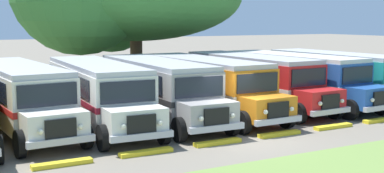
# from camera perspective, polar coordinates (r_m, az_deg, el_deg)

# --- Properties ---
(ground_plane) EXTENTS (220.00, 220.00, 0.00)m
(ground_plane) POSITION_cam_1_polar(r_m,az_deg,el_deg) (20.73, 5.92, -5.81)
(ground_plane) COLOR slate
(parked_bus_slot_1) EXTENTS (3.23, 10.92, 2.82)m
(parked_bus_slot_1) POSITION_cam_1_polar(r_m,az_deg,el_deg) (23.33, -18.96, -0.73)
(parked_bus_slot_1) COLOR silver
(parked_bus_slot_1) RESTS_ON ground_plane
(parked_bus_slot_2) EXTENTS (3.11, 10.90, 2.82)m
(parked_bus_slot_2) POSITION_cam_1_polar(r_m,az_deg,el_deg) (23.50, -10.62, -0.38)
(parked_bus_slot_2) COLOR silver
(parked_bus_slot_2) RESTS_ON ground_plane
(parked_bus_slot_3) EXTENTS (2.93, 10.87, 2.82)m
(parked_bus_slot_3) POSITION_cam_1_polar(r_m,az_deg,el_deg) (24.50, -3.92, 0.05)
(parked_bus_slot_3) COLOR #9E9993
(parked_bus_slot_3) RESTS_ON ground_plane
(parked_bus_slot_4) EXTENTS (2.95, 10.87, 2.82)m
(parked_bus_slot_4) POSITION_cam_1_polar(r_m,az_deg,el_deg) (25.72, 1.49, 0.42)
(parked_bus_slot_4) COLOR orange
(parked_bus_slot_4) RESTS_ON ground_plane
(parked_bus_slot_5) EXTENTS (3.09, 10.89, 2.82)m
(parked_bus_slot_5) POSITION_cam_1_polar(r_m,az_deg,el_deg) (27.95, 6.87, 0.95)
(parked_bus_slot_5) COLOR red
(parked_bus_slot_5) RESTS_ON ground_plane
(parked_bus_slot_6) EXTENTS (3.32, 10.94, 2.82)m
(parked_bus_slot_6) POSITION_cam_1_polar(r_m,az_deg,el_deg) (29.29, 11.63, 1.15)
(parked_bus_slot_6) COLOR #23519E
(parked_bus_slot_6) RESTS_ON ground_plane
(parked_bus_slot_7) EXTENTS (2.81, 10.85, 2.82)m
(parked_bus_slot_7) POSITION_cam_1_polar(r_m,az_deg,el_deg) (31.20, 16.17, 1.39)
(parked_bus_slot_7) COLOR teal
(parked_bus_slot_7) RESTS_ON ground_plane
(curb_wheelstop_1) EXTENTS (2.00, 0.36, 0.15)m
(curb_wheelstop_1) POSITION_cam_1_polar(r_m,az_deg,el_deg) (17.31, -14.47, -8.46)
(curb_wheelstop_1) COLOR yellow
(curb_wheelstop_1) RESTS_ON ground_plane
(curb_wheelstop_2) EXTENTS (2.00, 0.36, 0.15)m
(curb_wheelstop_2) POSITION_cam_1_polar(r_m,az_deg,el_deg) (18.24, -5.21, -7.42)
(curb_wheelstop_2) COLOR yellow
(curb_wheelstop_2) RESTS_ON ground_plane
(curb_wheelstop_3) EXTENTS (2.00, 0.36, 0.15)m
(curb_wheelstop_3) POSITION_cam_1_polar(r_m,az_deg,el_deg) (19.59, 2.93, -6.34)
(curb_wheelstop_3) COLOR yellow
(curb_wheelstop_3) RESTS_ON ground_plane
(curb_wheelstop_4) EXTENTS (2.00, 0.36, 0.15)m
(curb_wheelstop_4) POSITION_cam_1_polar(r_m,az_deg,el_deg) (21.29, 9.86, -5.31)
(curb_wheelstop_4) COLOR yellow
(curb_wheelstop_4) RESTS_ON ground_plane
(curb_wheelstop_5) EXTENTS (2.00, 0.36, 0.15)m
(curb_wheelstop_5) POSITION_cam_1_polar(r_m,az_deg,el_deg) (23.25, 15.68, -4.39)
(curb_wheelstop_5) COLOR yellow
(curb_wheelstop_5) RESTS_ON ground_plane
(curb_wheelstop_6) EXTENTS (2.00, 0.36, 0.15)m
(curb_wheelstop_6) POSITION_cam_1_polar(r_m,az_deg,el_deg) (25.42, 20.54, -3.58)
(curb_wheelstop_6) COLOR yellow
(curb_wheelstop_6) RESTS_ON ground_plane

